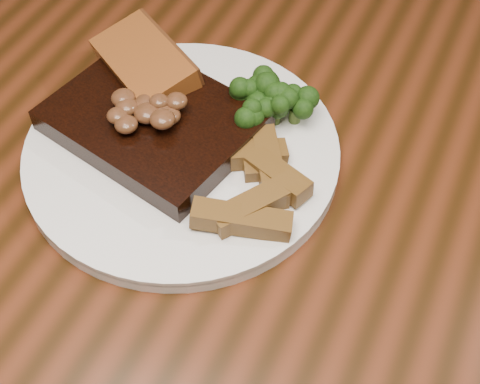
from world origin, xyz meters
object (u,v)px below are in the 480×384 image
(plate, at_px, (182,153))
(steak, at_px, (153,122))
(chair_far, at_px, (347,43))
(potato_wedges, at_px, (255,179))
(garlic_bread, at_px, (147,79))
(dining_table, at_px, (243,262))

(plate, bearing_deg, steak, 166.13)
(chair_far, bearing_deg, potato_wedges, 83.94)
(chair_far, xyz_separation_m, potato_wedges, (0.08, -0.59, 0.32))
(plate, relative_size, garlic_bread, 2.66)
(garlic_bread, relative_size, potato_wedges, 1.01)
(garlic_bread, bearing_deg, potato_wedges, 5.44)
(steak, xyz_separation_m, garlic_bread, (-0.04, 0.05, -0.00))
(dining_table, distance_m, chair_far, 0.65)
(steak, distance_m, garlic_bread, 0.06)
(dining_table, relative_size, chair_far, 1.91)
(plate, relative_size, potato_wedges, 2.70)
(steak, relative_size, potato_wedges, 1.67)
(steak, distance_m, potato_wedges, 0.12)
(chair_far, bearing_deg, plate, 76.16)
(garlic_bread, bearing_deg, steak, -23.09)
(dining_table, height_order, chair_far, chair_far)
(dining_table, xyz_separation_m, chair_far, (-0.08, 0.61, -0.20))
(dining_table, bearing_deg, chair_far, 97.29)
(dining_table, height_order, steak, steak)
(steak, bearing_deg, garlic_bread, 138.35)
(dining_table, height_order, potato_wedges, potato_wedges)
(dining_table, xyz_separation_m, plate, (-0.08, 0.03, 0.10))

